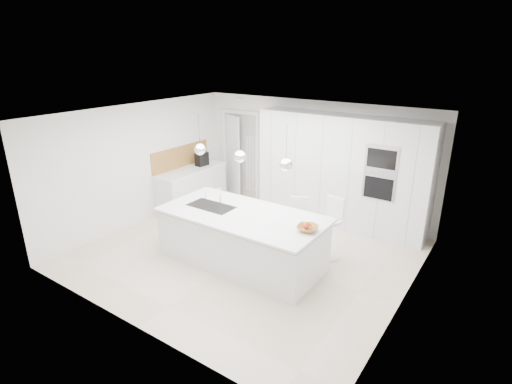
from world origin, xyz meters
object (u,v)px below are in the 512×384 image
Objects in this scene: island_base at (241,240)px; fruit_bowl at (307,228)px; bar_stool_left at (295,225)px; bar_stool_right at (330,229)px; espresso_machine at (202,159)px.

island_base is 8.70× the size of fruit_bowl.
bar_stool_right is (0.64, 0.10, 0.05)m from bar_stool_left.
island_base is at bearing -31.58° from espresso_machine.
fruit_bowl is at bearing -20.86° from espresso_machine.
fruit_bowl is 4.17m from espresso_machine.
espresso_machine reaches higher than bar_stool_left.
espresso_machine reaches higher than fruit_bowl.
espresso_machine is 3.87m from bar_stool_right.
island_base is 3.21m from espresso_machine.
island_base is 2.77× the size of bar_stool_left.
island_base is 1.57m from bar_stool_right.
bar_stool_right is at bearing 39.73° from island_base.
espresso_machine reaches higher than island_base.
bar_stool_right reaches higher than bar_stool_left.
bar_stool_right is (3.73, -0.88, -0.50)m from espresso_machine.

